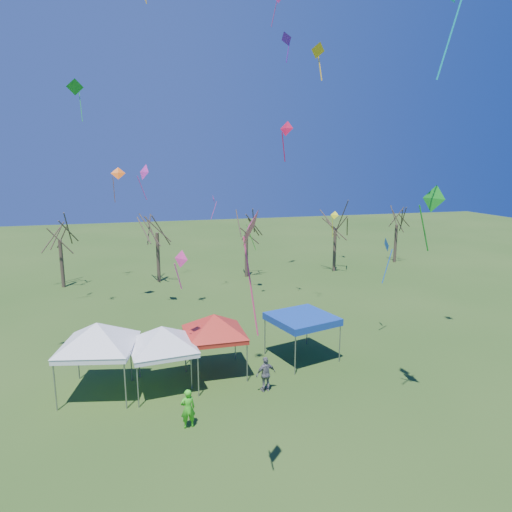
{
  "coord_description": "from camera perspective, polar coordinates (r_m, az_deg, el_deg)",
  "views": [
    {
      "loc": [
        -4.61,
        -18.08,
        10.98
      ],
      "look_at": [
        1.2,
        3.0,
        6.48
      ],
      "focal_mm": 32.0,
      "sensor_mm": 36.0,
      "label": 1
    }
  ],
  "objects": [
    {
      "name": "tree_5",
      "position": [
        52.72,
        17.27,
        5.37
      ],
      "size": [
        3.39,
        3.39,
        7.46
      ],
      "color": "#3D2D21",
      "rests_on": "ground"
    },
    {
      "name": "kite_15",
      "position": [
        33.24,
        3.87,
        25.45
      ],
      "size": [
        0.86,
        1.08,
        1.97
      ],
      "rotation": [
        0.0,
        0.0,
        1.99
      ],
      "color": "#631AB8",
      "rests_on": "ground"
    },
    {
      "name": "tree_3",
      "position": [
        43.72,
        -1.23,
        5.17
      ],
      "size": [
        3.59,
        3.59,
        7.91
      ],
      "color": "#3D2D21",
      "rests_on": "ground"
    },
    {
      "name": "tree_1",
      "position": [
        43.48,
        -23.49,
        3.8
      ],
      "size": [
        3.42,
        3.42,
        7.54
      ],
      "color": "#3D2D21",
      "rests_on": "ground"
    },
    {
      "name": "ground",
      "position": [
        21.65,
        -1.02,
        -18.86
      ],
      "size": [
        140.0,
        140.0,
        0.0
      ],
      "primitive_type": "plane",
      "color": "#2B4E19",
      "rests_on": "ground"
    },
    {
      "name": "kite_27",
      "position": [
        19.75,
        21.23,
        6.62
      ],
      "size": [
        0.74,
        1.17,
        2.8
      ],
      "rotation": [
        0.0,
        0.0,
        4.95
      ],
      "color": "#17981C",
      "rests_on": "ground"
    },
    {
      "name": "kite_25",
      "position": [
        24.22,
        7.73,
        24.06
      ],
      "size": [
        0.86,
        0.57,
        1.77
      ],
      "rotation": [
        0.0,
        0.0,
        3.37
      ],
      "color": "yellow",
      "rests_on": "ground"
    },
    {
      "name": "kite_11",
      "position": [
        33.19,
        -13.87,
        10.13
      ],
      "size": [
        0.94,
        1.22,
        2.55
      ],
      "rotation": [
        0.0,
        0.0,
        5.22
      ],
      "color": "#CF2EA2",
      "rests_on": "ground"
    },
    {
      "name": "tent_white_mid",
      "position": [
        22.74,
        -11.69,
        -9.12
      ],
      "size": [
        4.23,
        4.23,
        3.74
      ],
      "rotation": [
        0.0,
        0.0,
        0.1
      ],
      "color": "gray",
      "rests_on": "ground"
    },
    {
      "name": "tent_white_west",
      "position": [
        23.02,
        -19.28,
        -8.45
      ],
      "size": [
        4.59,
        4.59,
        4.14
      ],
      "rotation": [
        0.0,
        0.0,
        -0.22
      ],
      "color": "gray",
      "rests_on": "ground"
    },
    {
      "name": "kite_18",
      "position": [
        25.97,
        3.79,
        15.53
      ],
      "size": [
        0.73,
        0.84,
        2.22
      ],
      "rotation": [
        0.0,
        0.0,
        5.37
      ],
      "color": "red",
      "rests_on": "ground"
    },
    {
      "name": "kite_2",
      "position": [
        42.02,
        -21.7,
        19.02
      ],
      "size": [
        1.45,
        0.86,
        3.4
      ],
      "rotation": [
        0.0,
        0.0,
        3.35
      ],
      "color": "#179B25",
      "rests_on": "ground"
    },
    {
      "name": "tent_red",
      "position": [
        23.98,
        -5.27,
        -7.75
      ],
      "size": [
        4.29,
        4.29,
        3.78
      ],
      "rotation": [
        0.0,
        0.0,
        -0.01
      ],
      "color": "gray",
      "rests_on": "ground"
    },
    {
      "name": "person_grey",
      "position": [
        22.9,
        1.24,
        -14.54
      ],
      "size": [
        1.09,
        0.6,
        1.77
      ],
      "primitive_type": "imported",
      "rotation": [
        0.0,
        0.0,
        3.31
      ],
      "color": "slate",
      "rests_on": "ground"
    },
    {
      "name": "tree_2",
      "position": [
        42.78,
        -12.36,
        5.05
      ],
      "size": [
        3.71,
        3.71,
        8.18
      ],
      "color": "#3D2D21",
      "rests_on": "ground"
    },
    {
      "name": "tent_blue",
      "position": [
        25.98,
        5.77,
        -7.85
      ],
      "size": [
        3.98,
        3.98,
        2.55
      ],
      "rotation": [
        0.0,
        0.0,
        0.26
      ],
      "color": "gray",
      "rests_on": "ground"
    },
    {
      "name": "kite_19",
      "position": [
        38.72,
        -5.3,
        7.01
      ],
      "size": [
        0.53,
        0.78,
        2.03
      ],
      "rotation": [
        0.0,
        0.0,
        1.33
      ],
      "color": "#FF38A9",
      "rests_on": "ground"
    },
    {
      "name": "kite_1",
      "position": [
        21.35,
        -9.42,
        -0.45
      ],
      "size": [
        0.7,
        0.8,
        1.94
      ],
      "rotation": [
        0.0,
        0.0,
        5.39
      ],
      "color": "#F0358C",
      "rests_on": "ground"
    },
    {
      "name": "person_green",
      "position": [
        20.35,
        -8.51,
        -18.33
      ],
      "size": [
        0.68,
        0.49,
        1.72
      ],
      "primitive_type": "imported",
      "rotation": [
        0.0,
        0.0,
        3.28
      ],
      "color": "#3FD622",
      "rests_on": "ground"
    },
    {
      "name": "tree_4",
      "position": [
        46.84,
        9.96,
        5.41
      ],
      "size": [
        3.58,
        3.58,
        7.89
      ],
      "color": "#3D2D21",
      "rests_on": "ground"
    },
    {
      "name": "kite_22",
      "position": [
        38.6,
        -0.38,
        4.03
      ],
      "size": [
        0.89,
        0.95,
        2.84
      ],
      "rotation": [
        0.0,
        0.0,
        4.86
      ],
      "color": "green",
      "rests_on": "ground"
    },
    {
      "name": "kite_17",
      "position": [
        29.36,
        16.07,
        1.25
      ],
      "size": [
        0.57,
        0.96,
        2.87
      ],
      "rotation": [
        0.0,
        0.0,
        1.33
      ],
      "color": "blue",
      "rests_on": "ground"
    },
    {
      "name": "kite_5",
      "position": [
        12.42,
        -0.83,
        3.28
      ],
      "size": [
        0.97,
        1.25,
        3.71
      ],
      "rotation": [
        0.0,
        0.0,
        4.26
      ],
      "color": "#F0356D",
      "rests_on": "ground"
    },
    {
      "name": "kite_13",
      "position": [
        35.63,
        -16.87,
        9.83
      ],
      "size": [
        1.07,
        0.77,
        2.66
      ],
      "rotation": [
        0.0,
        0.0,
        6.25
      ],
      "color": "#FF5D0D",
      "rests_on": "ground"
    },
    {
      "name": "kite_12",
      "position": [
        44.84,
        9.77,
        4.96
      ],
      "size": [
        0.82,
        0.83,
        2.61
      ],
      "rotation": [
        0.0,
        0.0,
        5.49
      ],
      "color": "#F6FB1A",
      "rests_on": "ground"
    }
  ]
}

